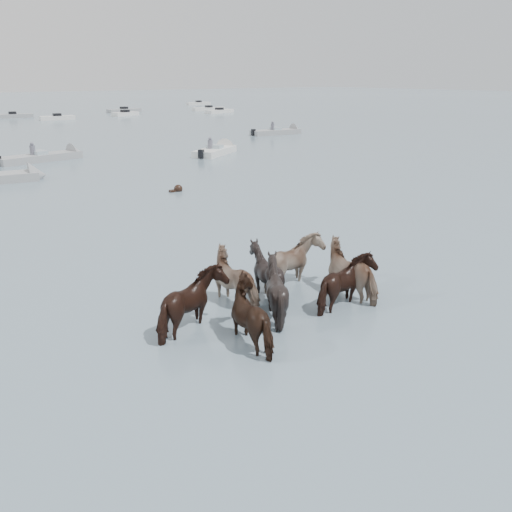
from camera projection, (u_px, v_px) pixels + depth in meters
ground at (294, 319)px, 12.59m from camera, size 400.00×400.00×0.00m
pony_herd at (280, 286)px, 13.11m from camera, size 6.76×4.11×1.70m
swimming_pony at (177, 189)px, 26.53m from camera, size 0.72×0.44×0.44m
motorboat_c at (51, 157)px, 36.44m from camera, size 6.33×2.67×1.92m
motorboat_d at (219, 150)px, 39.51m from camera, size 5.09×4.00×1.92m
motorboat_e at (282, 132)px, 52.57m from camera, size 5.84×2.33×1.92m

